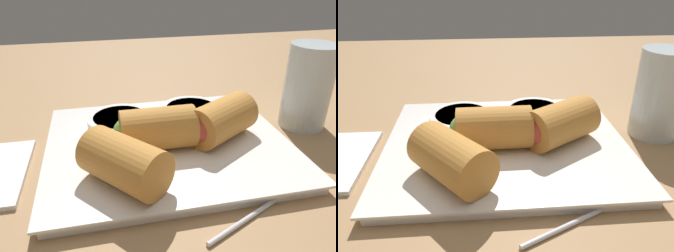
{
  "view_description": "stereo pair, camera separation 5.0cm",
  "coord_description": "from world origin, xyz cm",
  "views": [
    {
      "loc": [
        -5.86,
        -33.43,
        24.5
      ],
      "look_at": [
        2.15,
        2.5,
        5.6
      ],
      "focal_mm": 35.0,
      "sensor_mm": 36.0,
      "label": 1
    },
    {
      "loc": [
        -0.91,
        -34.19,
        24.5
      ],
      "look_at": [
        2.15,
        2.5,
        5.6
      ],
      "focal_mm": 35.0,
      "sensor_mm": 36.0,
      "label": 2
    }
  ],
  "objects": [
    {
      "name": "roll_front_left",
      "position": [
        8.6,
        1.5,
        6.12
      ],
      "size": [
        10.4,
        9.23,
        5.24
      ],
      "color": "#C68438",
      "rests_on": "serving_plate"
    },
    {
      "name": "roll_back_left",
      "position": [
        -4.44,
        -4.96,
        6.12
      ],
      "size": [
        9.78,
        10.26,
        5.24
      ],
      "color": "#C68438",
      "rests_on": "serving_plate"
    },
    {
      "name": "table_surface",
      "position": [
        0.0,
        0.0,
        1.0
      ],
      "size": [
        180.0,
        140.0,
        2.0
      ],
      "color": "#A87F54",
      "rests_on": "ground"
    },
    {
      "name": "dipping_bowl_near",
      "position": [
        6.64,
        7.15,
        4.72
      ],
      "size": [
        8.77,
        8.77,
        2.24
      ],
      "color": "white",
      "rests_on": "serving_plate"
    },
    {
      "name": "drinking_glass",
      "position": [
        23.38,
        5.48,
        8.1
      ],
      "size": [
        6.65,
        6.65,
        12.2
      ],
      "color": "silver",
      "rests_on": "table_surface"
    },
    {
      "name": "roll_front_right",
      "position": [
        0.09,
        1.08,
        6.12
      ],
      "size": [
        9.92,
        5.29,
        5.24
      ],
      "color": "#C68438",
      "rests_on": "serving_plate"
    },
    {
      "name": "serving_plate",
      "position": [
        2.15,
        2.5,
        2.76
      ],
      "size": [
        30.6,
        26.15,
        1.5
      ],
      "color": "white",
      "rests_on": "table_surface"
    },
    {
      "name": "dipping_bowl_far",
      "position": [
        -3.52,
        6.37,
        4.72
      ],
      "size": [
        8.77,
        8.77,
        2.24
      ],
      "color": "white",
      "rests_on": "serving_plate"
    }
  ]
}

